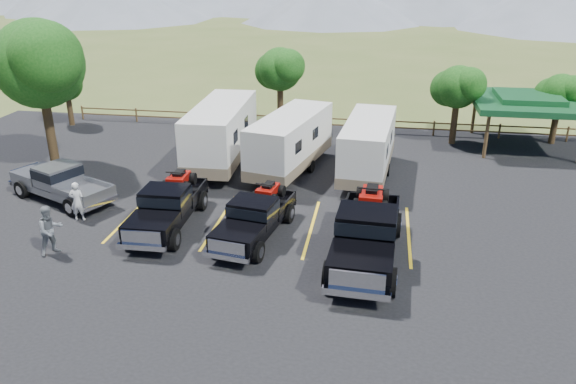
% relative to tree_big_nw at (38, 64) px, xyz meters
% --- Properties ---
extents(ground, '(320.00, 320.00, 0.00)m').
position_rel_tree_big_nw_xyz_m(ground, '(12.55, -9.03, -5.60)').
color(ground, '#485C27').
rests_on(ground, ground).
extents(asphalt_lot, '(44.00, 34.00, 0.04)m').
position_rel_tree_big_nw_xyz_m(asphalt_lot, '(12.55, -6.03, -5.58)').
color(asphalt_lot, black).
rests_on(asphalt_lot, ground).
extents(stall_lines, '(12.12, 5.50, 0.01)m').
position_rel_tree_big_nw_xyz_m(stall_lines, '(12.55, -5.03, -5.55)').
color(stall_lines, yellow).
rests_on(stall_lines, asphalt_lot).
extents(tree_big_nw, '(5.54, 5.18, 7.84)m').
position_rel_tree_big_nw_xyz_m(tree_big_nw, '(0.00, 0.00, 0.00)').
color(tree_big_nw, black).
rests_on(tree_big_nw, ground).
extents(tree_ne_a, '(3.11, 2.92, 4.76)m').
position_rel_tree_big_nw_xyz_m(tree_ne_a, '(21.52, 7.99, -2.11)').
color(tree_ne_a, black).
rests_on(tree_ne_a, ground).
extents(tree_ne_b, '(2.77, 2.59, 4.27)m').
position_rel_tree_big_nw_xyz_m(tree_ne_b, '(27.52, 8.99, -2.47)').
color(tree_ne_b, black).
rests_on(tree_ne_b, ground).
extents(tree_north, '(3.46, 3.24, 5.25)m').
position_rel_tree_big_nw_xyz_m(tree_north, '(10.52, 9.99, -1.76)').
color(tree_north, black).
rests_on(tree_north, ground).
extents(tree_nw_small, '(2.59, 2.43, 3.85)m').
position_rel_tree_big_nw_xyz_m(tree_nw_small, '(-3.48, 7.99, -2.81)').
color(tree_nw_small, black).
rests_on(tree_nw_small, ground).
extents(rail_fence, '(36.12, 0.12, 1.00)m').
position_rel_tree_big_nw_xyz_m(rail_fence, '(14.55, 9.47, -4.99)').
color(rail_fence, brown).
rests_on(rail_fence, ground).
extents(pavilion, '(6.20, 6.20, 3.22)m').
position_rel_tree_big_nw_xyz_m(pavilion, '(25.55, 7.97, -2.81)').
color(pavilion, brown).
rests_on(pavilion, ground).
extents(rig_left, '(2.19, 5.96, 1.98)m').
position_rel_tree_big_nw_xyz_m(rig_left, '(8.60, -5.75, -4.60)').
color(rig_left, black).
rests_on(rig_left, asphalt_lot).
extents(rig_center, '(2.66, 5.79, 1.86)m').
position_rel_tree_big_nw_xyz_m(rig_center, '(12.41, -6.13, -4.66)').
color(rig_center, black).
rests_on(rig_center, asphalt_lot).
extents(rig_right, '(2.72, 7.01, 2.30)m').
position_rel_tree_big_nw_xyz_m(rig_right, '(16.87, -7.23, -4.45)').
color(rig_right, black).
rests_on(rig_right, asphalt_lot).
extents(trailer_left, '(2.73, 9.53, 3.31)m').
position_rel_tree_big_nw_xyz_m(trailer_left, '(8.75, 1.97, -3.82)').
color(trailer_left, white).
rests_on(trailer_left, asphalt_lot).
extents(trailer_center, '(3.76, 8.77, 3.04)m').
position_rel_tree_big_nw_xyz_m(trailer_center, '(12.59, 1.52, -3.96)').
color(trailer_center, white).
rests_on(trailer_center, asphalt_lot).
extents(trailer_right, '(2.78, 8.56, 2.96)m').
position_rel_tree_big_nw_xyz_m(trailer_right, '(16.59, 1.49, -4.01)').
color(trailer_right, white).
rests_on(trailer_right, asphalt_lot).
extents(pickup_silver, '(5.94, 3.99, 1.71)m').
position_rel_tree_big_nw_xyz_m(pickup_silver, '(2.77, -4.03, -4.67)').
color(pickup_silver, gray).
rests_on(pickup_silver, asphalt_lot).
extents(person_a, '(0.71, 0.53, 1.75)m').
position_rel_tree_big_nw_xyz_m(person_a, '(4.58, -5.88, -4.68)').
color(person_a, silver).
rests_on(person_a, asphalt_lot).
extents(person_b, '(1.16, 1.21, 1.96)m').
position_rel_tree_big_nw_xyz_m(person_b, '(5.09, -8.79, -4.58)').
color(person_b, slate).
rests_on(person_b, asphalt_lot).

